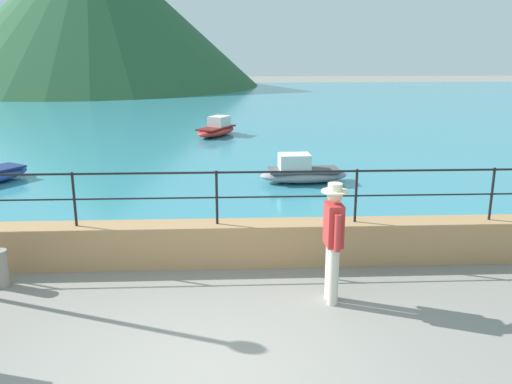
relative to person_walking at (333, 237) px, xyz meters
name	(u,v)px	position (x,y,z in m)	size (l,w,h in m)	color
ground_plane	(212,373)	(-1.65, -1.70, -0.98)	(120.00, 120.00, 0.00)	gray
promenade_wall	(218,243)	(-1.65, 1.50, -0.63)	(20.00, 0.56, 0.70)	tan
railing	(217,187)	(-1.65, 1.50, 0.36)	(18.44, 0.04, 0.90)	black
lake_water	(226,109)	(-1.65, 24.14, -0.95)	(64.00, 44.32, 0.06)	teal
hill_main	(92,10)	(-13.22, 42.68, 5.52)	(28.78, 28.78, 12.99)	#285633
hill_secondary	(71,54)	(-15.37, 42.89, 1.81)	(17.43, 17.43, 5.57)	#33663D
person_walking	(333,237)	(0.00, 0.00, 0.00)	(0.38, 0.57, 1.75)	beige
bollard	(0,268)	(-4.92, 0.74, -0.69)	(0.24, 0.24, 0.58)	gray
boat_0	(217,129)	(-1.95, 14.51, -0.65)	(1.94, 2.44, 0.76)	red
boat_1	(302,172)	(0.45, 6.77, -0.65)	(2.34, 1.00, 0.76)	gray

